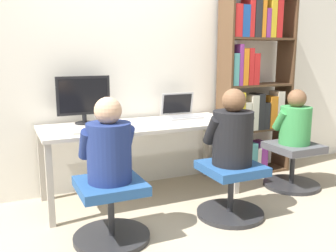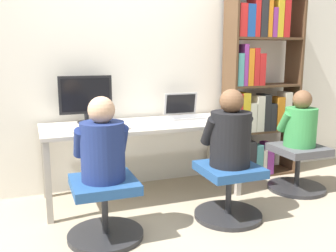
% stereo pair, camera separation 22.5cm
% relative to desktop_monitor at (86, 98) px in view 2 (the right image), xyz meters
% --- Properties ---
extents(ground_plane, '(14.00, 14.00, 0.00)m').
position_rel_desktop_monitor_xyz_m(ground_plane, '(0.47, -0.56, -0.94)').
color(ground_plane, tan).
extents(wall_back, '(10.00, 0.05, 2.60)m').
position_rel_desktop_monitor_xyz_m(wall_back, '(0.47, 0.18, 0.36)').
color(wall_back, white).
rests_on(wall_back, ground_plane).
extents(desk, '(1.80, 0.67, 0.71)m').
position_rel_desktop_monitor_xyz_m(desk, '(0.47, -0.22, -0.30)').
color(desk, beige).
rests_on(desk, ground_plane).
extents(desktop_monitor, '(0.49, 0.17, 0.43)m').
position_rel_desktop_monitor_xyz_m(desktop_monitor, '(0.00, 0.00, 0.00)').
color(desktop_monitor, black).
rests_on(desktop_monitor, desk).
extents(laptop, '(0.35, 0.27, 0.24)m').
position_rel_desktop_monitor_xyz_m(laptop, '(0.95, -0.07, -0.18)').
color(laptop, '#B7B7BC').
rests_on(laptop, desk).
extents(keyboard, '(0.42, 0.13, 0.03)m').
position_rel_desktop_monitor_xyz_m(keyboard, '(0.02, -0.40, -0.22)').
color(keyboard, silver).
rests_on(keyboard, desk).
extents(computer_mouse_by_keyboard, '(0.06, 0.10, 0.04)m').
position_rel_desktop_monitor_xyz_m(computer_mouse_by_keyboard, '(0.28, -0.41, -0.21)').
color(computer_mouse_by_keyboard, silver).
rests_on(computer_mouse_by_keyboard, desk).
extents(office_chair_left, '(0.56, 0.56, 0.45)m').
position_rel_desktop_monitor_xyz_m(office_chair_left, '(-0.02, -0.91, -0.69)').
color(office_chair_left, '#262628').
rests_on(office_chair_left, ground_plane).
extents(office_chair_right, '(0.56, 0.56, 0.45)m').
position_rel_desktop_monitor_xyz_m(office_chair_right, '(1.00, -0.92, -0.69)').
color(office_chair_right, '#262628').
rests_on(office_chair_right, ground_plane).
extents(person_at_monitor, '(0.39, 0.32, 0.60)m').
position_rel_desktop_monitor_xyz_m(person_at_monitor, '(-0.02, -0.90, -0.23)').
color(person_at_monitor, navy).
rests_on(person_at_monitor, office_chair_left).
extents(person_at_laptop, '(0.40, 0.33, 0.62)m').
position_rel_desktop_monitor_xyz_m(person_at_laptop, '(1.00, -0.91, -0.23)').
color(person_at_laptop, black).
rests_on(person_at_laptop, office_chair_right).
extents(bookshelf, '(0.83, 0.29, 2.00)m').
position_rel_desktop_monitor_xyz_m(bookshelf, '(1.80, -0.06, 0.03)').
color(bookshelf, '#513823').
rests_on(bookshelf, ground_plane).
extents(office_chair_side, '(0.56, 0.56, 0.45)m').
position_rel_desktop_monitor_xyz_m(office_chair_side, '(1.96, -0.59, -0.69)').
color(office_chair_side, '#262628').
rests_on(office_chair_side, ground_plane).
extents(person_near_shelf, '(0.37, 0.30, 0.55)m').
position_rel_desktop_monitor_xyz_m(person_near_shelf, '(1.96, -0.59, -0.26)').
color(person_near_shelf, '#388C47').
rests_on(person_near_shelf, office_chair_side).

